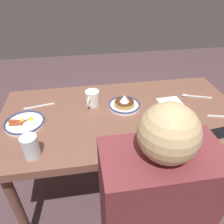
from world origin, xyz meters
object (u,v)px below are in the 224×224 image
drinking_glass (31,148)px  fork_far (224,117)px  coffee_mug (92,98)px  plate_near_main (124,104)px  paper_napkin (171,103)px  fork_near (39,106)px  tea_spoon (192,96)px  plate_center_pancakes (25,123)px  cell_phone (218,133)px

drinking_glass → fork_far: size_ratio=0.60×
coffee_mug → drinking_glass: bearing=51.0°
plate_near_main → paper_napkin: size_ratio=1.36×
fork_near → tea_spoon: tea_spoon is taller
coffee_mug → fork_near: coffee_mug is taller
plate_near_main → fork_near: bearing=-9.3°
plate_near_main → tea_spoon: (-0.49, -0.05, -0.02)m
plate_near_main → coffee_mug: (0.20, -0.06, 0.03)m
fork_near → tea_spoon: size_ratio=1.00×
plate_center_pancakes → tea_spoon: bearing=-172.8°
fork_far → cell_phone: bearing=47.7°
cell_phone → plate_near_main: bearing=-44.8°
drinking_glass → cell_phone: drinking_glass is taller
coffee_mug → plate_center_pancakes: bearing=19.8°
fork_near → drinking_glass: bearing=92.7°
plate_center_pancakes → paper_napkin: (-0.91, -0.08, -0.01)m
paper_napkin → fork_far: 0.32m
plate_center_pancakes → fork_near: 0.18m
paper_napkin → fork_near: bearing=-6.3°
plate_near_main → tea_spoon: 0.49m
fork_near → fork_far: same height
plate_near_main → fork_far: 0.60m
coffee_mug → cell_phone: bearing=148.5°
drinking_glass → fork_far: 1.10m
plate_center_pancakes → coffee_mug: size_ratio=1.92×
coffee_mug → paper_napkin: (-0.51, 0.06, -0.05)m
plate_center_pancakes → paper_napkin: size_ratio=1.50×
fork_far → coffee_mug: bearing=-18.6°
plate_center_pancakes → fork_near: plate_center_pancakes is taller
drinking_glass → cell_phone: bearing=-179.8°
paper_napkin → drinking_glass: bearing=22.0°
drinking_glass → fork_far: (-1.09, -0.14, -0.05)m
plate_near_main → drinking_glass: bearing=33.3°
plate_near_main → coffee_mug: bearing=-15.7°
plate_center_pancakes → tea_spoon: 1.09m
tea_spoon → fork_near: bearing=-2.1°
plate_near_main → tea_spoon: plate_near_main is taller
paper_napkin → fork_far: bearing=142.7°
coffee_mug → tea_spoon: coffee_mug is taller
plate_center_pancakes → coffee_mug: 0.43m
plate_near_main → coffee_mug: size_ratio=1.74×
plate_center_pancakes → coffee_mug: coffee_mug is taller
drinking_glass → plate_near_main: bearing=-146.7°
paper_napkin → plate_near_main: bearing=-1.1°
plate_center_pancakes → paper_napkin: bearing=-174.9°
fork_near → plate_near_main: bearing=170.7°
coffee_mug → cell_phone: (-0.64, 0.39, -0.05)m
paper_napkin → fork_near: 0.85m
drinking_glass → fork_far: drinking_glass is taller
paper_napkin → fork_far: fork_far is taller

